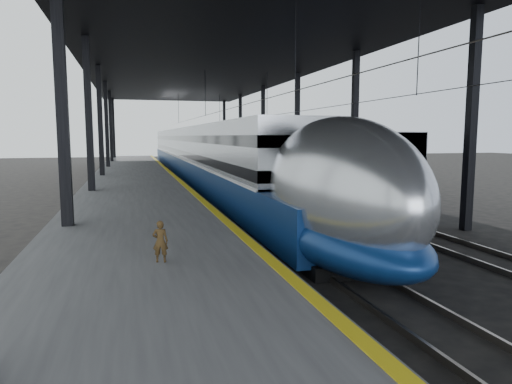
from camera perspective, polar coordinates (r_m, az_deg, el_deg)
name	(u,v)px	position (r m, az deg, el deg)	size (l,w,h in m)	color
ground	(288,289)	(11.96, 3.98, -11.95)	(160.00, 160.00, 0.00)	black
platform	(135,188)	(30.85, -14.83, 0.46)	(6.00, 80.00, 1.00)	#4C4C4F
yellow_strip	(178,179)	(30.95, -9.67, 1.56)	(0.30, 80.00, 0.01)	yellow
rails	(253,191)	(31.99, -0.33, 0.16)	(6.52, 80.00, 0.16)	slate
canopy	(215,57)	(31.62, -5.09, 16.49)	(18.00, 75.00, 9.47)	black
tgv_train	(199,156)	(40.04, -7.16, 4.46)	(3.21, 65.20, 4.61)	#BABCC2
second_train	(242,155)	(45.52, -1.75, 4.69)	(2.95, 56.05, 4.06)	navy
child	(160,241)	(10.72, -11.88, -6.06)	(0.35, 0.23, 0.97)	#493418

